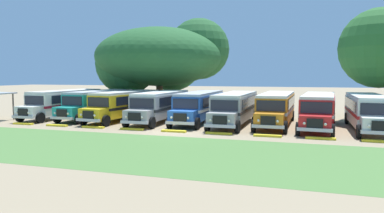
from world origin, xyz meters
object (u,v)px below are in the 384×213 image
parked_bus_slot_2 (125,104)px  parked_bus_slot_4 (199,105)px  parked_bus_slot_3 (161,105)px  parked_bus_slot_1 (99,103)px  parked_bus_slot_5 (235,107)px  parked_bus_slot_0 (65,102)px  parked_bus_slot_7 (318,109)px  parked_bus_slot_8 (367,110)px  parked_bus_slot_6 (276,107)px  broad_shade_tree (163,57)px

parked_bus_slot_2 → parked_bus_slot_4: 7.55m
parked_bus_slot_3 → parked_bus_slot_4: (3.67, 0.69, 0.00)m
parked_bus_slot_1 → parked_bus_slot_5: 14.41m
parked_bus_slot_0 → parked_bus_slot_3: bearing=91.0°
parked_bus_slot_7 → parked_bus_slot_8: 3.76m
parked_bus_slot_7 → parked_bus_slot_8: same height
parked_bus_slot_5 → parked_bus_slot_6: bearing=103.0°
parked_bus_slot_6 → parked_bus_slot_8: same height
parked_bus_slot_3 → parked_bus_slot_6: same height
parked_bus_slot_3 → parked_bus_slot_6: (10.80, 0.71, 0.00)m
parked_bus_slot_5 → parked_bus_slot_8: same height
parked_bus_slot_1 → parked_bus_slot_3: bearing=87.2°
parked_bus_slot_0 → parked_bus_slot_5: same height
parked_bus_slot_2 → parked_bus_slot_3: 3.86m
parked_bus_slot_7 → broad_shade_tree: broad_shade_tree is taller
parked_bus_slot_5 → parked_bus_slot_1: bearing=-91.8°
parked_bus_slot_2 → parked_bus_slot_8: bearing=94.8°
parked_bus_slot_3 → parked_bus_slot_6: 10.83m
parked_bus_slot_3 → parked_bus_slot_8: same height
parked_bus_slot_3 → parked_bus_slot_2: bearing=-91.5°
parked_bus_slot_4 → parked_bus_slot_2: bearing=-85.7°
parked_bus_slot_0 → parked_bus_slot_8: 29.13m
parked_bus_slot_6 → parked_bus_slot_1: bearing=-88.0°
parked_bus_slot_7 → parked_bus_slot_0: bearing=-86.1°
parked_bus_slot_6 → broad_shade_tree: bearing=-121.4°
parked_bus_slot_6 → parked_bus_slot_8: (7.27, -0.65, 0.00)m
parked_bus_slot_3 → parked_bus_slot_5: size_ratio=1.00×
parked_bus_slot_1 → parked_bus_slot_4: 10.84m
parked_bus_slot_6 → parked_bus_slot_3: bearing=-84.3°
parked_bus_slot_0 → parked_bus_slot_6: same height
parked_bus_slot_0 → parked_bus_slot_4: size_ratio=1.00×
parked_bus_slot_1 → parked_bus_slot_0: bearing=-81.4°
parked_bus_slot_3 → broad_shade_tree: bearing=-159.4°
parked_bus_slot_5 → parked_bus_slot_4: bearing=-100.7°
parked_bus_slot_0 → parked_bus_slot_1: bearing=98.4°
parked_bus_slot_1 → parked_bus_slot_7: size_ratio=1.00×
parked_bus_slot_2 → parked_bus_slot_4: bearing=99.5°
parked_bus_slot_2 → parked_bus_slot_6: size_ratio=1.01×
parked_bus_slot_8 → parked_bus_slot_5: bearing=-88.9°
parked_bus_slot_6 → parked_bus_slot_0: bearing=-86.9°
parked_bus_slot_4 → parked_bus_slot_6: bearing=89.8°
parked_bus_slot_0 → parked_bus_slot_8: bearing=91.9°
parked_bus_slot_0 → broad_shade_tree: size_ratio=0.66×
parked_bus_slot_1 → parked_bus_slot_2: bearing=82.5°
parked_bus_slot_6 → parked_bus_slot_7: size_ratio=0.99×
parked_bus_slot_2 → parked_bus_slot_3: (3.86, -0.08, 0.00)m
parked_bus_slot_6 → parked_bus_slot_4: bearing=-88.0°
parked_bus_slot_0 → parked_bus_slot_8: same height
parked_bus_slot_3 → parked_bus_slot_8: size_ratio=1.00×
parked_bus_slot_4 → parked_bus_slot_5: bearing=78.0°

